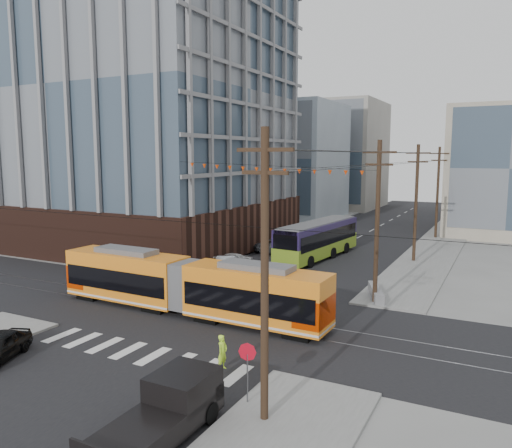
% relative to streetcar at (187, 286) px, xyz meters
% --- Properties ---
extents(ground, '(160.00, 160.00, 0.00)m').
position_rel_streetcar_xyz_m(ground, '(1.61, -3.46, -1.82)').
color(ground, slate).
extents(office_building, '(30.00, 25.00, 28.60)m').
position_rel_streetcar_xyz_m(office_building, '(-20.39, 19.54, 12.48)').
color(office_building, '#381E16').
rests_on(office_building, ground).
extents(bg_bldg_nw_near, '(18.00, 16.00, 18.00)m').
position_rel_streetcar_xyz_m(bg_bldg_nw_near, '(-15.39, 48.54, 7.18)').
color(bg_bldg_nw_near, '#8C99A5').
rests_on(bg_bldg_nw_near, ground).
extents(bg_bldg_ne_near, '(14.00, 14.00, 16.00)m').
position_rel_streetcar_xyz_m(bg_bldg_ne_near, '(17.61, 44.54, 6.18)').
color(bg_bldg_ne_near, gray).
rests_on(bg_bldg_ne_near, ground).
extents(bg_bldg_nw_far, '(16.00, 18.00, 20.00)m').
position_rel_streetcar_xyz_m(bg_bldg_nw_far, '(-12.39, 68.54, 8.18)').
color(bg_bldg_nw_far, gray).
rests_on(bg_bldg_nw_far, ground).
extents(utility_pole_near, '(0.30, 0.30, 11.00)m').
position_rel_streetcar_xyz_m(utility_pole_near, '(10.11, -9.46, 3.68)').
color(utility_pole_near, black).
rests_on(utility_pole_near, ground).
extents(utility_pole_far, '(0.30, 0.30, 11.00)m').
position_rel_streetcar_xyz_m(utility_pole_far, '(10.11, 52.54, 3.68)').
color(utility_pole_far, black).
rests_on(utility_pole_far, ground).
extents(streetcar, '(18.93, 3.12, 3.64)m').
position_rel_streetcar_xyz_m(streetcar, '(0.00, 0.00, 0.00)').
color(streetcar, orange).
rests_on(streetcar, ground).
extents(city_bus, '(4.15, 13.17, 3.67)m').
position_rel_streetcar_xyz_m(city_bus, '(1.38, 20.22, 0.02)').
color(city_bus, '#231841').
rests_on(city_bus, ground).
extents(pickup_truck, '(2.07, 5.78, 1.96)m').
position_rel_streetcar_xyz_m(pickup_truck, '(7.38, -12.45, -0.84)').
color(pickup_truck, black).
rests_on(pickup_truck, ground).
extents(parked_car_silver, '(3.10, 4.84, 1.51)m').
position_rel_streetcar_xyz_m(parked_car_silver, '(-3.52, 11.05, -1.07)').
color(parked_car_silver, '#9EA2A8').
rests_on(parked_car_silver, ground).
extents(parked_car_white, '(2.33, 4.54, 1.26)m').
position_rel_streetcar_xyz_m(parked_car_white, '(-3.87, 13.00, -1.19)').
color(parked_car_white, silver).
rests_on(parked_car_white, ground).
extents(parked_car_grey, '(3.51, 5.44, 1.40)m').
position_rel_streetcar_xyz_m(parked_car_grey, '(-3.54, 21.18, -1.12)').
color(parked_car_grey, '#3F4349').
rests_on(parked_car_grey, ground).
extents(pedestrian, '(0.42, 0.62, 1.68)m').
position_rel_streetcar_xyz_m(pedestrian, '(6.31, -6.17, -0.98)').
color(pedestrian, '#C3FF31').
rests_on(pedestrian, ground).
extents(stop_sign, '(0.87, 0.87, 2.45)m').
position_rel_streetcar_xyz_m(stop_sign, '(8.96, -8.65, -0.59)').
color(stop_sign, red).
rests_on(stop_sign, ground).
extents(jersey_barrier, '(2.31, 4.10, 0.81)m').
position_rel_streetcar_xyz_m(jersey_barrier, '(9.91, 8.68, -1.41)').
color(jersey_barrier, gray).
rests_on(jersey_barrier, ground).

